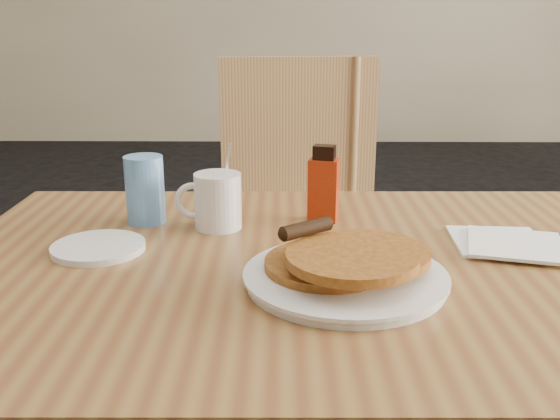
# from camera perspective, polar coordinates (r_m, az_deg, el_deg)

# --- Properties ---
(main_table) EXTENTS (1.35, 0.92, 0.75)m
(main_table) POSITION_cam_1_polar(r_m,az_deg,el_deg) (1.07, 4.03, -6.52)
(main_table) COLOR olive
(main_table) RESTS_ON floor
(chair_main_far) EXTENTS (0.52, 0.52, 1.03)m
(chair_main_far) POSITION_cam_1_polar(r_m,az_deg,el_deg) (1.82, 1.73, 0.52)
(chair_main_far) COLOR tan
(chair_main_far) RESTS_ON floor
(pancake_plate) EXTENTS (0.31, 0.31, 0.09)m
(pancake_plate) POSITION_cam_1_polar(r_m,az_deg,el_deg) (0.96, 6.06, -5.37)
(pancake_plate) COLOR white
(pancake_plate) RESTS_ON main_table
(coffee_mug) EXTENTS (0.13, 0.09, 0.17)m
(coffee_mug) POSITION_cam_1_polar(r_m,az_deg,el_deg) (1.20, -5.84, 0.92)
(coffee_mug) COLOR white
(coffee_mug) RESTS_ON main_table
(syrup_bottle) EXTENTS (0.07, 0.05, 0.15)m
(syrup_bottle) POSITION_cam_1_polar(r_m,az_deg,el_deg) (1.24, 4.01, 2.18)
(syrup_bottle) COLOR maroon
(syrup_bottle) RESTS_ON main_table
(napkin_stack) EXTENTS (0.20, 0.21, 0.01)m
(napkin_stack) POSITION_cam_1_polar(r_m,az_deg,el_deg) (1.19, 20.01, -2.87)
(napkin_stack) COLOR white
(napkin_stack) RESTS_ON main_table
(blue_tumbler) EXTENTS (0.08, 0.08, 0.13)m
(blue_tumbler) POSITION_cam_1_polar(r_m,az_deg,el_deg) (1.26, -12.25, 1.83)
(blue_tumbler) COLOR #619EE4
(blue_tumbler) RESTS_ON main_table
(side_saucer) EXTENTS (0.17, 0.17, 0.01)m
(side_saucer) POSITION_cam_1_polar(r_m,az_deg,el_deg) (1.14, -16.27, -3.30)
(side_saucer) COLOR white
(side_saucer) RESTS_ON main_table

